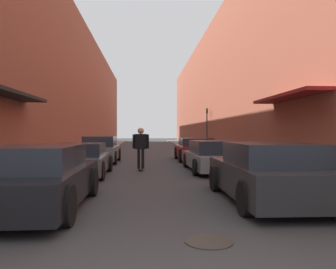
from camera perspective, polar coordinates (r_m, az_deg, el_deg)
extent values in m
plane|color=#38383A|center=(24.69, -3.24, -3.28)|extent=(125.46, 125.46, 0.00)
cube|color=gray|center=(30.67, -11.77, -2.46)|extent=(1.80, 57.03, 0.12)
cube|color=gray|center=(30.76, 4.99, -2.45)|extent=(1.80, 57.03, 0.12)
cube|color=brown|center=(31.40, -17.08, 7.43)|extent=(4.00, 57.03, 10.88)
cube|color=black|center=(12.77, -25.53, 6.29)|extent=(1.00, 4.80, 0.12)
cube|color=brown|center=(31.56, 10.25, 7.65)|extent=(4.00, 57.03, 11.15)
cube|color=maroon|center=(13.00, 20.13, 6.20)|extent=(1.00, 4.80, 0.12)
cube|color=black|center=(7.30, -21.78, -8.07)|extent=(1.90, 4.31, 0.63)
cube|color=#232833|center=(7.03, -22.32, -3.81)|extent=(1.66, 2.25, 0.48)
cylinder|color=black|center=(8.86, -24.78, -7.61)|extent=(0.18, 0.70, 0.70)
cylinder|color=black|center=(8.39, -12.95, -8.03)|extent=(0.18, 0.70, 0.70)
cylinder|color=black|center=(5.82, -17.13, -11.80)|extent=(0.18, 0.70, 0.70)
cube|color=#515459|center=(12.33, -14.74, -4.82)|extent=(1.85, 4.08, 0.57)
cube|color=#232833|center=(12.09, -14.93, -2.52)|extent=(1.59, 2.14, 0.44)
cylinder|color=black|center=(13.74, -17.30, -4.88)|extent=(0.18, 0.64, 0.64)
cylinder|color=black|center=(13.45, -10.12, -4.98)|extent=(0.18, 0.64, 0.64)
cylinder|color=black|center=(11.33, -20.24, -6.00)|extent=(0.18, 0.64, 0.64)
cylinder|color=black|center=(10.97, -11.54, -6.20)|extent=(0.18, 0.64, 0.64)
cube|color=gray|center=(17.40, -11.62, -3.12)|extent=(1.72, 3.92, 0.66)
cube|color=#232833|center=(17.18, -11.71, -1.19)|extent=(1.51, 2.04, 0.53)
cylinder|color=black|center=(18.73, -13.66, -3.42)|extent=(0.18, 0.68, 0.68)
cylinder|color=black|center=(18.52, -8.55, -3.45)|extent=(0.18, 0.68, 0.68)
cylinder|color=black|center=(16.35, -15.10, -3.97)|extent=(0.18, 0.68, 0.68)
cylinder|color=black|center=(16.11, -9.24, -4.03)|extent=(0.18, 0.68, 0.68)
cube|color=#232326|center=(7.92, 17.01, -7.27)|extent=(2.02, 4.33, 0.68)
cube|color=#232833|center=(7.66, 17.60, -3.20)|extent=(1.75, 2.27, 0.47)
cylinder|color=black|center=(8.94, 8.17, -7.60)|extent=(0.18, 0.67, 0.67)
cylinder|color=black|center=(9.52, 19.50, -7.13)|extent=(0.18, 0.67, 0.67)
cylinder|color=black|center=(6.40, 13.27, -10.81)|extent=(0.18, 0.67, 0.67)
cube|color=gray|center=(13.52, 7.81, -4.42)|extent=(1.98, 4.68, 0.55)
cube|color=#232833|center=(13.26, 8.02, -2.19)|extent=(1.71, 2.45, 0.52)
cylinder|color=black|center=(14.80, 3.13, -4.53)|extent=(0.18, 0.62, 0.62)
cylinder|color=black|center=(15.14, 10.15, -4.42)|extent=(0.18, 0.62, 0.62)
cylinder|color=black|center=(11.96, 4.85, -5.70)|extent=(0.18, 0.62, 0.62)
cylinder|color=black|center=(12.38, 13.42, -5.50)|extent=(0.18, 0.62, 0.62)
cube|color=maroon|center=(18.44, 4.72, -2.93)|extent=(1.94, 4.04, 0.63)
cube|color=#232833|center=(18.22, 4.82, -1.30)|extent=(1.70, 2.10, 0.43)
cylinder|color=black|center=(19.57, 1.45, -3.20)|extent=(0.18, 0.71, 0.71)
cylinder|color=black|center=(19.84, 6.86, -3.15)|extent=(0.18, 0.71, 0.71)
cylinder|color=black|center=(17.09, 2.23, -3.72)|extent=(0.18, 0.71, 0.71)
cylinder|color=black|center=(17.39, 8.41, -3.65)|extent=(0.18, 0.71, 0.71)
cube|color=black|center=(13.67, -4.76, -5.97)|extent=(0.20, 0.78, 0.02)
cylinder|color=beige|center=(13.92, -5.06, -6.00)|extent=(0.03, 0.06, 0.06)
cylinder|color=beige|center=(13.92, -4.43, -6.01)|extent=(0.03, 0.06, 0.06)
cylinder|color=beige|center=(13.43, -5.10, -6.24)|extent=(0.03, 0.06, 0.06)
cylinder|color=beige|center=(13.43, -4.45, -6.24)|extent=(0.03, 0.06, 0.06)
cylinder|color=black|center=(13.63, -5.12, -4.23)|extent=(0.12, 0.12, 0.81)
cylinder|color=black|center=(13.63, -4.40, -4.23)|extent=(0.12, 0.12, 0.81)
cube|color=black|center=(13.59, -4.76, -1.22)|extent=(0.48, 0.22, 0.62)
sphere|color=tan|center=(13.59, -4.76, 0.64)|extent=(0.26, 0.26, 0.26)
cylinder|color=black|center=(13.60, -5.99, -1.22)|extent=(0.10, 0.10, 0.59)
cylinder|color=black|center=(13.59, -3.54, -1.21)|extent=(0.10, 0.10, 0.59)
cylinder|color=#332D28|center=(4.98, 7.12, -17.96)|extent=(0.70, 0.70, 0.02)
cylinder|color=#2D2D2D|center=(28.70, 6.79, 1.02)|extent=(0.10, 0.10, 3.56)
cube|color=#332D0F|center=(28.76, 6.79, 4.12)|extent=(0.16, 0.16, 0.45)
sphere|color=red|center=(28.68, 6.83, 4.35)|extent=(0.11, 0.11, 0.11)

